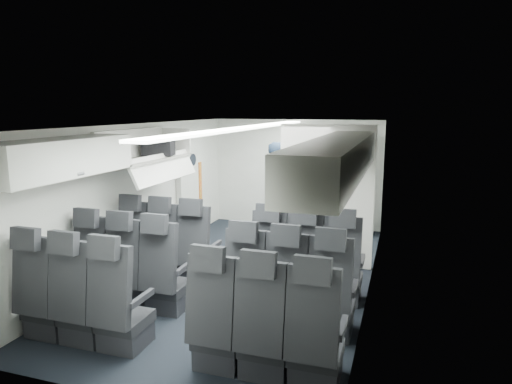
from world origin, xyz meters
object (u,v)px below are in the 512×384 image
Objects in this scene: seat_row_mid at (206,285)px; flight_attendant at (280,192)px; seat_row_rear at (167,319)px; seat_row_front at (234,260)px; carry_on_bag at (159,147)px; galley_unit at (341,184)px; boarding_door at (191,187)px.

seat_row_mid is 3.32m from flight_attendant.
seat_row_mid is 0.90m from seat_row_rear.
carry_on_bag is (-1.35, 0.51, 1.42)m from seat_row_front.
galley_unit reaches higher than flight_attendant.
galley_unit is (0.95, 5.05, 0.55)m from seat_row_rear.
seat_row_front is at bearing -51.84° from boarding_door.
carry_on_bag reaches higher than flight_attendant.
seat_row_mid is 2.41m from carry_on_bag.
seat_row_front is at bearing -34.63° from carry_on_bag.
seat_row_front is 1.80m from seat_row_rear.
seat_row_front is 1.75× the size of galley_unit.
galley_unit reaches higher than boarding_door.
galley_unit reaches higher than seat_row_front.
seat_row_rear is at bearing -73.67° from carry_on_bag.
boarding_door is at bearing 112.87° from seat_row_rear.
galley_unit is (0.95, 3.25, 0.55)m from seat_row_front.
galley_unit is at bearing 79.35° from seat_row_rear.
seat_row_rear is 1.86× the size of flight_attendant.
carry_on_bag is (-1.35, 2.31, 1.42)m from seat_row_rear.
boarding_door is 1.82m from carry_on_bag.
seat_row_front is 7.80× the size of carry_on_bag.
flight_attendant is at bearing 90.35° from seat_row_rear.
flight_attendant is (-0.03, 4.18, 0.49)m from seat_row_rear.
galley_unit is 3.69m from carry_on_bag.
flight_attendant is (-0.98, -0.87, -0.06)m from galley_unit.
seat_row_rear is 1.75× the size of galley_unit.
boarding_door is at bearing 99.89° from flight_attendant.
carry_on_bag is (-1.35, 1.41, 1.42)m from seat_row_mid.
seat_row_mid and seat_row_rear have the same top height.
galley_unit is at bearing 73.72° from seat_row_front.
flight_attendant is at bearing 10.35° from boarding_door.
seat_row_front is 1.00× the size of seat_row_mid.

